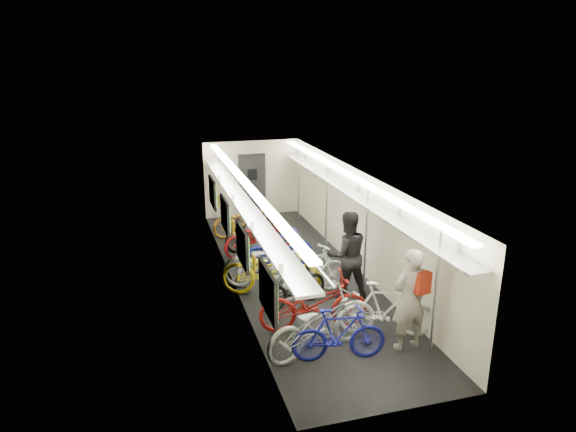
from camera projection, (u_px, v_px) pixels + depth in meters
train_car_shell at (274, 200)px, 12.05m from camera, size 10.00×10.00×10.00m
bicycle_0 at (319, 324)px, 8.71m from camera, size 2.21×1.32×1.10m
bicycle_1 at (339, 334)px, 8.51m from camera, size 1.65×0.68×0.96m
bicycle_2 at (314, 303)px, 9.46m from camera, size 2.12×0.95×1.08m
bicycle_3 at (294, 286)px, 10.32m from camera, size 1.65×0.97×0.96m
bicycle_4 at (271, 270)px, 10.85m from camera, size 2.25×1.40×1.12m
bicycle_5 at (309, 273)px, 10.74m from camera, size 1.93×0.95×1.12m
bicycle_6 at (272, 263)px, 11.23m from camera, size 2.28×1.28×1.14m
bicycle_7 at (279, 249)px, 12.14m from camera, size 1.80×0.69×1.06m
bicycle_8 at (259, 236)px, 13.11m from camera, size 2.01×1.09×1.00m
bicycle_9 at (258, 231)px, 13.34m from camera, size 1.84×0.71×1.08m
bicycle_10 at (244, 222)px, 14.35m from camera, size 1.84×0.92×0.93m
bicycle_11 at (386, 309)px, 9.26m from camera, size 1.81×1.08×1.05m
passenger_near at (409, 300)px, 8.74m from camera, size 0.72×0.52×1.85m
passenger_mid at (347, 255)px, 10.67m from camera, size 0.96×0.78×1.89m
backpack at (423, 283)px, 8.55m from camera, size 0.28×0.18×0.38m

